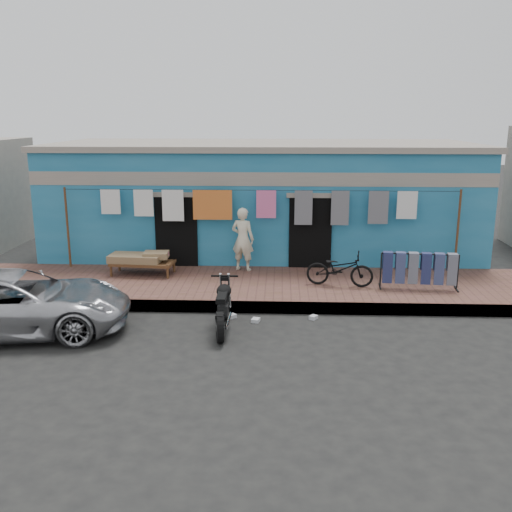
# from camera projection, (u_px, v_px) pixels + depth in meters

# --- Properties ---
(ground) EXTENTS (80.00, 80.00, 0.00)m
(ground) POSITION_uv_depth(u_px,v_px,m) (251.00, 340.00, 10.77)
(ground) COLOR black
(ground) RESTS_ON ground
(sidewalk) EXTENTS (28.00, 3.00, 0.25)m
(sidewalk) POSITION_uv_depth(u_px,v_px,m) (258.00, 287.00, 13.65)
(sidewalk) COLOR brown
(sidewalk) RESTS_ON ground
(curb) EXTENTS (28.00, 0.10, 0.25)m
(curb) POSITION_uv_depth(u_px,v_px,m) (255.00, 307.00, 12.24)
(curb) COLOR gray
(curb) RESTS_ON ground
(building) EXTENTS (12.20, 5.20, 3.36)m
(building) POSITION_uv_depth(u_px,v_px,m) (263.00, 199.00, 17.14)
(building) COLOR #1E6993
(building) RESTS_ON ground
(clothesline) EXTENTS (10.06, 0.06, 2.10)m
(clothesline) POSITION_uv_depth(u_px,v_px,m) (257.00, 209.00, 14.46)
(clothesline) COLOR brown
(clothesline) RESTS_ON sidewalk
(car) EXTENTS (4.74, 2.78, 1.26)m
(car) POSITION_uv_depth(u_px,v_px,m) (15.00, 302.00, 11.01)
(car) COLOR #B5B4BA
(car) RESTS_ON ground
(seated_person) EXTENTS (0.68, 0.55, 1.63)m
(seated_person) POSITION_uv_depth(u_px,v_px,m) (243.00, 239.00, 14.53)
(seated_person) COLOR beige
(seated_person) RESTS_ON sidewalk
(bicycle) EXTENTS (1.61, 0.80, 1.00)m
(bicycle) POSITION_uv_depth(u_px,v_px,m) (340.00, 265.00, 13.25)
(bicycle) COLOR black
(bicycle) RESTS_ON sidewalk
(motorcycle) EXTENTS (0.56, 1.56, 1.01)m
(motorcycle) POSITION_uv_depth(u_px,v_px,m) (223.00, 306.00, 11.17)
(motorcycle) COLOR black
(motorcycle) RESTS_ON ground
(charpoy) EXTENTS (1.76, 1.04, 0.55)m
(charpoy) POSITION_uv_depth(u_px,v_px,m) (143.00, 264.00, 14.26)
(charpoy) COLOR brown
(charpoy) RESTS_ON sidewalk
(jeans_rack) EXTENTS (1.88, 0.67, 0.87)m
(jeans_rack) POSITION_uv_depth(u_px,v_px,m) (419.00, 270.00, 13.06)
(jeans_rack) COLOR black
(jeans_rack) RESTS_ON sidewalk
(litter_a) EXTENTS (0.23, 0.22, 0.08)m
(litter_a) POSITION_uv_depth(u_px,v_px,m) (231.00, 316.00, 11.94)
(litter_a) COLOR silver
(litter_a) RESTS_ON ground
(litter_b) EXTENTS (0.19, 0.20, 0.08)m
(litter_b) POSITION_uv_depth(u_px,v_px,m) (313.00, 317.00, 11.87)
(litter_b) COLOR silver
(litter_b) RESTS_ON ground
(litter_c) EXTENTS (0.19, 0.21, 0.07)m
(litter_c) POSITION_uv_depth(u_px,v_px,m) (256.00, 320.00, 11.72)
(litter_c) COLOR silver
(litter_c) RESTS_ON ground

